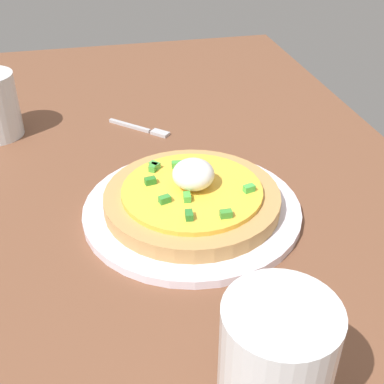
% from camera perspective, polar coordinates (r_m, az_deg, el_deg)
% --- Properties ---
extents(dining_table, '(1.18, 0.75, 0.02)m').
position_cam_1_polar(dining_table, '(0.68, -5.19, 0.02)').
color(dining_table, brown).
rests_on(dining_table, ground).
extents(plate, '(0.26, 0.26, 0.01)m').
position_cam_1_polar(plate, '(0.61, 0.00, -1.96)').
color(plate, white).
rests_on(plate, dining_table).
extents(pizza, '(0.21, 0.21, 0.06)m').
position_cam_1_polar(pizza, '(0.60, 0.00, -0.46)').
color(pizza, tan).
rests_on(pizza, plate).
extents(cup_near, '(0.08, 0.08, 0.11)m').
position_cam_1_polar(cup_near, '(0.39, 9.23, -19.04)').
color(cup_near, silver).
rests_on(cup_near, dining_table).
extents(fork, '(0.08, 0.08, 0.00)m').
position_cam_1_polar(fork, '(0.80, -5.28, 7.03)').
color(fork, '#B7B7BC').
rests_on(fork, dining_table).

